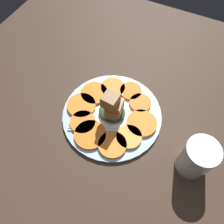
# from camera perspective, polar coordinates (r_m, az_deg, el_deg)

# --- Properties ---
(table_slab) EXTENTS (1.20, 1.20, 0.02)m
(table_slab) POSITION_cam_1_polar(r_m,az_deg,el_deg) (0.68, 0.00, -1.31)
(table_slab) COLOR #38281E
(table_slab) RESTS_ON ground
(plate) EXTENTS (0.30, 0.30, 0.01)m
(plate) POSITION_cam_1_polar(r_m,az_deg,el_deg) (0.67, 0.00, -0.68)
(plate) COLOR #99B7D1
(plate) RESTS_ON table_slab
(carrot_slice_0) EXTENTS (0.09, 0.09, 0.01)m
(carrot_slice_0) POSITION_cam_1_polar(r_m,az_deg,el_deg) (0.70, -4.65, 4.93)
(carrot_slice_0) COLOR orange
(carrot_slice_0) RESTS_ON plate
(carrot_slice_1) EXTENTS (0.09, 0.09, 0.01)m
(carrot_slice_1) POSITION_cam_1_polar(r_m,az_deg,el_deg) (0.68, -7.98, 1.74)
(carrot_slice_1) COLOR orange
(carrot_slice_1) RESTS_ON plate
(carrot_slice_2) EXTENTS (0.08, 0.08, 0.01)m
(carrot_slice_2) POSITION_cam_1_polar(r_m,az_deg,el_deg) (0.65, -7.64, -2.63)
(carrot_slice_2) COLOR orange
(carrot_slice_2) RESTS_ON plate
(carrot_slice_3) EXTENTS (0.09, 0.09, 0.01)m
(carrot_slice_3) POSITION_cam_1_polar(r_m,az_deg,el_deg) (0.63, -5.73, -5.89)
(carrot_slice_3) COLOR orange
(carrot_slice_3) RESTS_ON plate
(carrot_slice_4) EXTENTS (0.08, 0.08, 0.01)m
(carrot_slice_4) POSITION_cam_1_polar(r_m,az_deg,el_deg) (0.62, 0.10, -8.54)
(carrot_slice_4) COLOR orange
(carrot_slice_4) RESTS_ON plate
(carrot_slice_5) EXTENTS (0.07, 0.07, 0.01)m
(carrot_slice_5) POSITION_cam_1_polar(r_m,az_deg,el_deg) (0.63, 4.46, -6.48)
(carrot_slice_5) COLOR #F99438
(carrot_slice_5) RESTS_ON plate
(carrot_slice_6) EXTENTS (0.09, 0.09, 0.01)m
(carrot_slice_6) POSITION_cam_1_polar(r_m,az_deg,el_deg) (0.65, 7.76, -2.90)
(carrot_slice_6) COLOR orange
(carrot_slice_6) RESTS_ON plate
(carrot_slice_7) EXTENTS (0.07, 0.07, 0.01)m
(carrot_slice_7) POSITION_cam_1_polar(r_m,az_deg,el_deg) (0.69, 7.38, 2.36)
(carrot_slice_7) COLOR orange
(carrot_slice_7) RESTS_ON plate
(carrot_slice_8) EXTENTS (0.07, 0.07, 0.01)m
(carrot_slice_8) POSITION_cam_1_polar(r_m,az_deg,el_deg) (0.71, 4.95, 5.49)
(carrot_slice_8) COLOR #D45F12
(carrot_slice_8) RESTS_ON plate
(carrot_slice_9) EXTENTS (0.08, 0.08, 0.01)m
(carrot_slice_9) POSITION_cam_1_polar(r_m,az_deg,el_deg) (0.72, 0.24, 6.40)
(carrot_slice_9) COLOR orange
(carrot_slice_9) RESTS_ON plate
(center_pile) EXTENTS (0.08, 0.07, 0.10)m
(center_pile) POSITION_cam_1_polar(r_m,az_deg,el_deg) (0.63, -0.04, 1.11)
(center_pile) COLOR #235128
(center_pile) RESTS_ON plate
(fork) EXTENTS (0.17, 0.08, 0.00)m
(fork) POSITION_cam_1_polar(r_m,az_deg,el_deg) (0.64, -4.28, -4.33)
(fork) COLOR silver
(fork) RESTS_ON plate
(water_glass) EXTENTS (0.08, 0.08, 0.11)m
(water_glass) POSITION_cam_1_polar(r_m,az_deg,el_deg) (0.60, 21.22, -11.09)
(water_glass) COLOR silver
(water_glass) RESTS_ON table_slab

